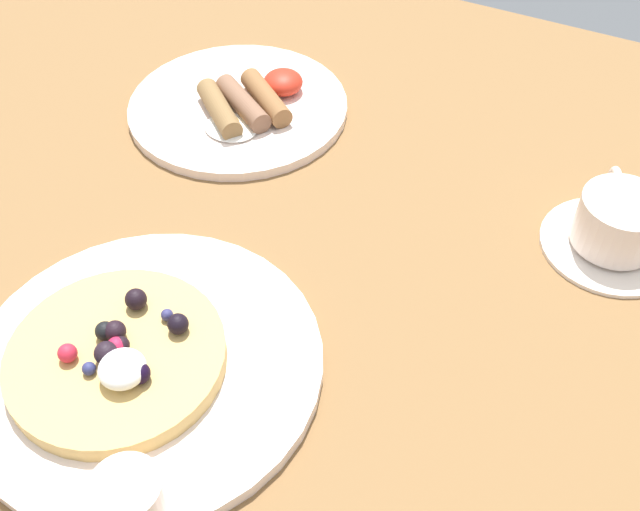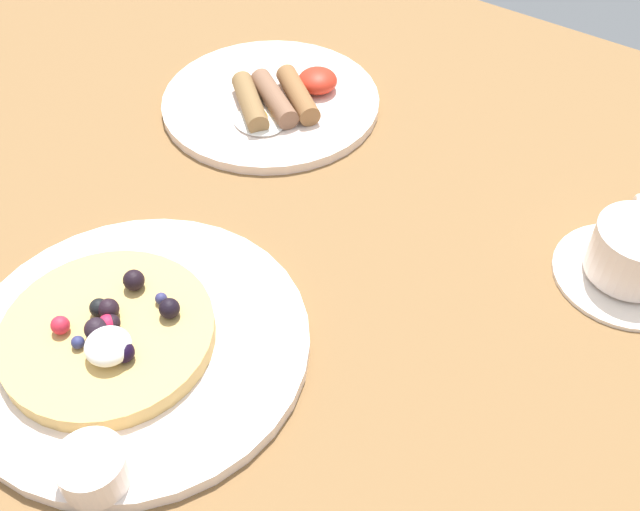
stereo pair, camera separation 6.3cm
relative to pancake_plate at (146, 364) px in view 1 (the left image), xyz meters
The scene contains 8 objects.
ground_plane 17.72cm from the pancake_plate, 70.40° to the left, with size 196.64×112.34×3.00cm, color brown.
pancake_plate is the anchor object (origin of this frame).
pancake_with_berries 2.70cm from the pancake_plate, 139.29° to the right, with size 18.12×18.12×4.00cm.
syrup_ramekin 12.98cm from the pancake_plate, 57.83° to the right, with size 5.24×5.24×3.00cm.
breakfast_plate 37.30cm from the pancake_plate, 109.58° to the left, with size 25.76×25.76×1.16cm, color #F9E0D2.
fried_breakfast 36.36cm from the pancake_plate, 106.71° to the left, with size 12.57×14.28×2.78cm.
coffee_saucer 45.42cm from the pancake_plate, 45.84° to the left, with size 13.51×13.51×0.89cm, color white.
coffee_cup 45.58cm from the pancake_plate, 46.00° to the left, with size 8.09×10.68×5.14cm.
Camera 1 is at (24.07, -42.72, 52.90)cm, focal length 42.23 mm.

